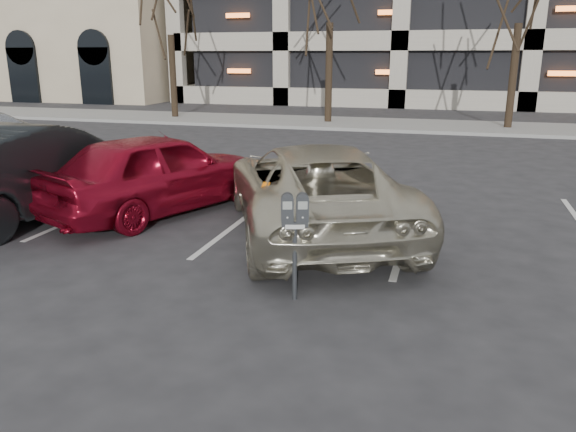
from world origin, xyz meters
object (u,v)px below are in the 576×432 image
(parking_meter, at_px, (295,221))
(suv_silver, at_px, (314,189))
(car_dark, at_px, (32,169))
(car_red, at_px, (158,172))

(parking_meter, relative_size, suv_silver, 0.22)
(suv_silver, distance_m, car_dark, 5.04)
(car_red, bearing_deg, parking_meter, 161.46)
(suv_silver, bearing_deg, parking_meter, 74.39)
(parking_meter, xyz_separation_m, suv_silver, (-0.40, 2.57, -0.24))
(car_red, bearing_deg, suv_silver, -165.02)
(suv_silver, bearing_deg, car_dark, -20.37)
(car_dark, bearing_deg, suv_silver, -169.89)
(suv_silver, height_order, car_red, car_red)
(car_red, relative_size, car_dark, 0.87)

